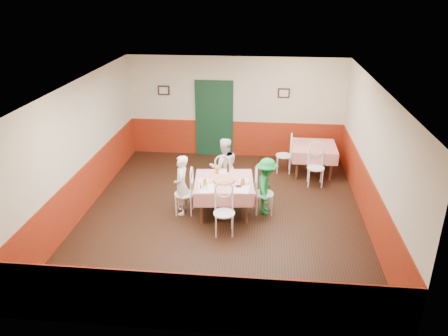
# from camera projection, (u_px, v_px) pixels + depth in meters

# --- Properties ---
(floor) EXTENTS (7.00, 7.00, 0.00)m
(floor) POSITION_uv_depth(u_px,v_px,m) (223.00, 213.00, 9.45)
(floor) COLOR black
(floor) RESTS_ON ground
(ceiling) EXTENTS (7.00, 7.00, 0.00)m
(ceiling) POSITION_uv_depth(u_px,v_px,m) (223.00, 85.00, 8.35)
(ceiling) COLOR white
(ceiling) RESTS_ON back_wall
(back_wall) EXTENTS (6.00, 0.10, 2.80)m
(back_wall) POSITION_uv_depth(u_px,v_px,m) (236.00, 108.00, 12.10)
(back_wall) COLOR beige
(back_wall) RESTS_ON ground
(front_wall) EXTENTS (6.00, 0.10, 2.80)m
(front_wall) POSITION_uv_depth(u_px,v_px,m) (196.00, 250.00, 5.70)
(front_wall) COLOR beige
(front_wall) RESTS_ON ground
(left_wall) EXTENTS (0.10, 7.00, 2.80)m
(left_wall) POSITION_uv_depth(u_px,v_px,m) (81.00, 148.00, 9.17)
(left_wall) COLOR beige
(left_wall) RESTS_ON ground
(right_wall) EXTENTS (0.10, 7.00, 2.80)m
(right_wall) POSITION_uv_depth(u_px,v_px,m) (374.00, 159.00, 8.63)
(right_wall) COLOR beige
(right_wall) RESTS_ON ground
(wainscot_back) EXTENTS (6.00, 0.03, 1.00)m
(wainscot_back) POSITION_uv_depth(u_px,v_px,m) (235.00, 138.00, 12.44)
(wainscot_back) COLOR maroon
(wainscot_back) RESTS_ON ground
(wainscot_front) EXTENTS (6.00, 0.03, 1.00)m
(wainscot_front) POSITION_uv_depth(u_px,v_px,m) (198.00, 304.00, 6.07)
(wainscot_front) COLOR maroon
(wainscot_front) RESTS_ON ground
(wainscot_left) EXTENTS (0.03, 7.00, 1.00)m
(wainscot_left) POSITION_uv_depth(u_px,v_px,m) (87.00, 186.00, 9.53)
(wainscot_left) COLOR maroon
(wainscot_left) RESTS_ON ground
(wainscot_right) EXTENTS (0.03, 7.00, 1.00)m
(wainscot_right) POSITION_uv_depth(u_px,v_px,m) (367.00, 199.00, 8.98)
(wainscot_right) COLOR maroon
(wainscot_right) RESTS_ON ground
(door) EXTENTS (0.96, 0.06, 2.10)m
(door) POSITION_uv_depth(u_px,v_px,m) (214.00, 120.00, 12.25)
(door) COLOR black
(door) RESTS_ON ground
(picture_left) EXTENTS (0.32, 0.03, 0.26)m
(picture_left) POSITION_uv_depth(u_px,v_px,m) (164.00, 90.00, 12.06)
(picture_left) COLOR black
(picture_left) RESTS_ON back_wall
(picture_right) EXTENTS (0.32, 0.03, 0.26)m
(picture_right) POSITION_uv_depth(u_px,v_px,m) (284.00, 93.00, 11.76)
(picture_right) COLOR black
(picture_right) RESTS_ON back_wall
(thermostat) EXTENTS (0.10, 0.03, 0.10)m
(thermostat) POSITION_uv_depth(u_px,v_px,m) (168.00, 103.00, 12.19)
(thermostat) COLOR white
(thermostat) RESTS_ON back_wall
(main_table) EXTENTS (1.34, 1.34, 0.77)m
(main_table) POSITION_uv_depth(u_px,v_px,m) (224.00, 197.00, 9.34)
(main_table) COLOR red
(main_table) RESTS_ON ground
(second_table) EXTENTS (1.13, 1.13, 0.77)m
(second_table) POSITION_uv_depth(u_px,v_px,m) (313.00, 159.00, 11.31)
(second_table) COLOR red
(second_table) RESTS_ON ground
(chair_left) EXTENTS (0.44, 0.44, 0.90)m
(chair_left) POSITION_uv_depth(u_px,v_px,m) (184.00, 194.00, 9.31)
(chair_left) COLOR white
(chair_left) RESTS_ON ground
(chair_right) EXTENTS (0.46, 0.46, 0.90)m
(chair_right) POSITION_uv_depth(u_px,v_px,m) (264.00, 194.00, 9.31)
(chair_right) COLOR white
(chair_right) RESTS_ON ground
(chair_far) EXTENTS (0.45, 0.45, 0.90)m
(chair_far) POSITION_uv_depth(u_px,v_px,m) (224.00, 177.00, 10.09)
(chair_far) COLOR white
(chair_far) RESTS_ON ground
(chair_near) EXTENTS (0.47, 0.47, 0.90)m
(chair_near) POSITION_uv_depth(u_px,v_px,m) (224.00, 213.00, 8.53)
(chair_near) COLOR white
(chair_near) RESTS_ON ground
(chair_second_a) EXTENTS (0.42, 0.42, 0.90)m
(chair_second_a) POSITION_uv_depth(u_px,v_px,m) (284.00, 156.00, 11.35)
(chair_second_a) COLOR white
(chair_second_a) RESTS_ON ground
(chair_second_b) EXTENTS (0.42, 0.42, 0.90)m
(chair_second_b) POSITION_uv_depth(u_px,v_px,m) (316.00, 168.00, 10.60)
(chair_second_b) COLOR white
(chair_second_b) RESTS_ON ground
(pizza) EXTENTS (0.47, 0.47, 0.03)m
(pizza) POSITION_uv_depth(u_px,v_px,m) (224.00, 181.00, 9.15)
(pizza) COLOR #B74723
(pizza) RESTS_ON main_table
(plate_left) EXTENTS (0.27, 0.27, 0.01)m
(plate_left) POSITION_uv_depth(u_px,v_px,m) (203.00, 181.00, 9.16)
(plate_left) COLOR white
(plate_left) RESTS_ON main_table
(plate_right) EXTENTS (0.27, 0.27, 0.01)m
(plate_right) POSITION_uv_depth(u_px,v_px,m) (244.00, 180.00, 9.19)
(plate_right) COLOR white
(plate_right) RESTS_ON main_table
(plate_far) EXTENTS (0.27, 0.27, 0.01)m
(plate_far) POSITION_uv_depth(u_px,v_px,m) (224.00, 172.00, 9.58)
(plate_far) COLOR white
(plate_far) RESTS_ON main_table
(glass_a) EXTENTS (0.08, 0.08, 0.13)m
(glass_a) POSITION_uv_depth(u_px,v_px,m) (205.00, 182.00, 8.96)
(glass_a) COLOR #BF7219
(glass_a) RESTS_ON main_table
(glass_b) EXTENTS (0.09, 0.09, 0.15)m
(glass_b) POSITION_uv_depth(u_px,v_px,m) (243.00, 182.00, 8.96)
(glass_b) COLOR #BF7219
(glass_b) RESTS_ON main_table
(glass_c) EXTENTS (0.08, 0.08, 0.13)m
(glass_c) POSITION_uv_depth(u_px,v_px,m) (217.00, 170.00, 9.53)
(glass_c) COLOR #BF7219
(glass_c) RESTS_ON main_table
(beer_bottle) EXTENTS (0.06, 0.06, 0.21)m
(beer_bottle) POSITION_uv_depth(u_px,v_px,m) (228.00, 168.00, 9.53)
(beer_bottle) COLOR #381C0A
(beer_bottle) RESTS_ON main_table
(shaker_a) EXTENTS (0.04, 0.04, 0.09)m
(shaker_a) POSITION_uv_depth(u_px,v_px,m) (204.00, 187.00, 8.79)
(shaker_a) COLOR silver
(shaker_a) RESTS_ON main_table
(shaker_b) EXTENTS (0.04, 0.04, 0.09)m
(shaker_b) POSITION_uv_depth(u_px,v_px,m) (207.00, 188.00, 8.77)
(shaker_b) COLOR silver
(shaker_b) RESTS_ON main_table
(shaker_c) EXTENTS (0.04, 0.04, 0.09)m
(shaker_c) POSITION_uv_depth(u_px,v_px,m) (201.00, 186.00, 8.83)
(shaker_c) COLOR #B23319
(shaker_c) RESTS_ON main_table
(menu_left) EXTENTS (0.39, 0.46, 0.00)m
(menu_left) POSITION_uv_depth(u_px,v_px,m) (207.00, 188.00, 8.85)
(menu_left) COLOR white
(menu_left) RESTS_ON main_table
(menu_right) EXTENTS (0.34, 0.43, 0.00)m
(menu_right) POSITION_uv_depth(u_px,v_px,m) (242.00, 189.00, 8.82)
(menu_right) COLOR white
(menu_right) RESTS_ON main_table
(wallet) EXTENTS (0.12, 0.10, 0.02)m
(wallet) POSITION_uv_depth(u_px,v_px,m) (238.00, 186.00, 8.91)
(wallet) COLOR black
(wallet) RESTS_ON main_table
(diner_left) EXTENTS (0.38, 0.52, 1.31)m
(diner_left) POSITION_uv_depth(u_px,v_px,m) (182.00, 185.00, 9.23)
(diner_left) COLOR gray
(diner_left) RESTS_ON ground
(diner_far) EXTENTS (0.79, 0.69, 1.38)m
(diner_far) POSITION_uv_depth(u_px,v_px,m) (224.00, 167.00, 10.04)
(diner_far) COLOR gray
(diner_far) RESTS_ON ground
(diner_right) EXTENTS (0.50, 0.83, 1.25)m
(diner_right) POSITION_uv_depth(u_px,v_px,m) (266.00, 186.00, 9.24)
(diner_right) COLOR gray
(diner_right) RESTS_ON ground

